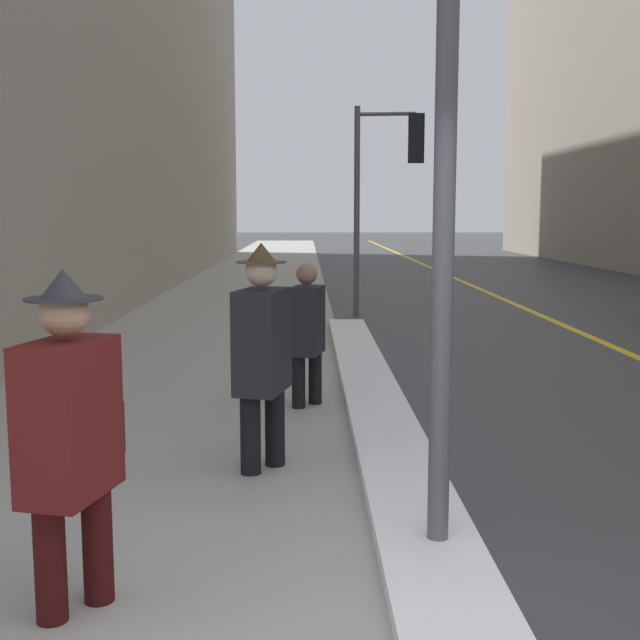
# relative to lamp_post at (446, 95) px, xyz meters

# --- Properties ---
(sidewalk_slab) EXTENTS (4.00, 80.00, 0.01)m
(sidewalk_slab) POSITION_rel_lamp_post_xyz_m (-2.23, 13.39, -2.56)
(sidewalk_slab) COLOR #9E9B93
(sidewalk_slab) RESTS_ON ground
(road_centre_stripe) EXTENTS (0.16, 80.00, 0.00)m
(road_centre_stripe) POSITION_rel_lamp_post_xyz_m (3.77, 13.39, -2.57)
(road_centre_stripe) COLOR gold
(road_centre_stripe) RESTS_ON ground
(snow_bank_curb) EXTENTS (0.60, 11.87, 0.12)m
(snow_bank_curb) POSITION_rel_lamp_post_xyz_m (-0.05, 3.55, -2.51)
(snow_bank_curb) COLOR white
(snow_bank_curb) RESTS_ON ground
(lamp_post) EXTENTS (0.28, 0.28, 4.21)m
(lamp_post) POSITION_rel_lamp_post_xyz_m (0.00, 0.00, 0.00)
(lamp_post) COLOR #515156
(lamp_post) RESTS_ON ground
(traffic_light_near) EXTENTS (1.31, 0.33, 3.93)m
(traffic_light_near) POSITION_rel_lamp_post_xyz_m (0.89, 10.92, 0.28)
(traffic_light_near) COLOR #515156
(traffic_light_near) RESTS_ON ground
(pedestrian_in_glasses) EXTENTS (0.42, 0.76, 1.69)m
(pedestrian_in_glasses) POSITION_rel_lamp_post_xyz_m (-1.87, -0.60, -1.65)
(pedestrian_in_glasses) COLOR #340C0C
(pedestrian_in_glasses) RESTS_ON ground
(pedestrian_with_shoulder_bag) EXTENTS (0.43, 0.77, 1.73)m
(pedestrian_with_shoulder_bag) POSITION_rel_lamp_post_xyz_m (-1.07, 1.58, -1.62)
(pedestrian_with_shoulder_bag) COLOR black
(pedestrian_with_shoulder_bag) RESTS_ON ground
(pedestrian_trailing) EXTENTS (0.38, 0.52, 1.45)m
(pedestrian_trailing) POSITION_rel_lamp_post_xyz_m (-0.74, 3.60, -1.76)
(pedestrian_trailing) COLOR black
(pedestrian_trailing) RESTS_ON ground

